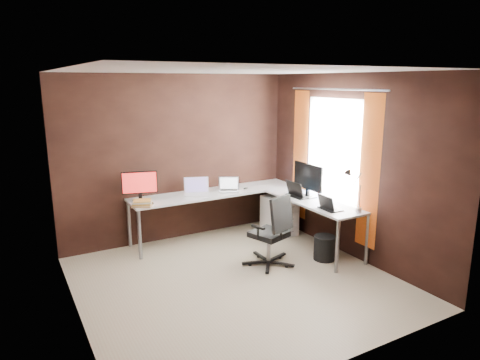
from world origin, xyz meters
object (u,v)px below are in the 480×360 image
at_px(laptop_white, 197,191).
at_px(laptop_black_small, 329,206).
at_px(wastebasket, 324,248).
at_px(monitor_right, 308,178).
at_px(monitor_left, 140,185).
at_px(book_stack, 142,203).
at_px(laptop_silver, 229,188).
at_px(desk_lamp, 353,185).
at_px(laptop_black_big, 298,193).
at_px(office_chair, 271,245).
at_px(drawer_pedestal, 279,215).

xyz_separation_m(laptop_white, laptop_black_small, (1.20, -1.59, -0.01)).
xyz_separation_m(laptop_black_small, wastebasket, (0.01, 0.06, -0.61)).
bearing_deg(laptop_white, monitor_right, -13.26).
relative_size(monitor_left, laptop_black_small, 1.58).
distance_m(laptop_black_small, book_stack, 2.51).
xyz_separation_m(monitor_right, laptop_silver, (-0.84, 0.88, -0.24)).
xyz_separation_m(laptop_white, laptop_silver, (0.51, -0.07, -0.01)).
relative_size(monitor_left, book_stack, 1.45).
bearing_deg(desk_lamp, laptop_black_big, 123.24).
height_order(desk_lamp, office_chair, desk_lamp).
bearing_deg(laptop_black_small, monitor_left, 53.29).
bearing_deg(book_stack, laptop_black_big, -17.13).
distance_m(monitor_right, laptop_black_big, 0.27).
relative_size(desk_lamp, wastebasket, 1.67).
distance_m(book_stack, wastebasket, 2.56).
height_order(laptop_white, book_stack, laptop_white).
bearing_deg(monitor_right, laptop_silver, 42.50).
bearing_deg(desk_lamp, laptop_white, 151.03).
height_order(monitor_right, desk_lamp, desk_lamp).
distance_m(monitor_left, monitor_right, 2.41).
distance_m(monitor_right, book_stack, 2.38).
relative_size(laptop_white, wastebasket, 1.31).
xyz_separation_m(laptop_black_big, wastebasket, (-0.02, -0.66, -0.61)).
bearing_deg(laptop_white, drawer_pedestal, 5.53).
relative_size(laptop_black_big, laptop_black_small, 1.19).
distance_m(drawer_pedestal, laptop_silver, 0.94).
bearing_deg(desk_lamp, office_chair, 175.39).
relative_size(laptop_silver, wastebasket, 1.14).
height_order(monitor_left, book_stack, monitor_left).
height_order(book_stack, desk_lamp, desk_lamp).
bearing_deg(wastebasket, laptop_silver, 115.61).
distance_m(laptop_white, laptop_black_big, 1.51).
bearing_deg(drawer_pedestal, desk_lamp, -84.64).
xyz_separation_m(desk_lamp, office_chair, (-0.92, 0.49, -0.80)).
relative_size(monitor_left, office_chair, 0.50).
bearing_deg(laptop_black_big, laptop_black_small, 176.05).
distance_m(laptop_silver, laptop_black_big, 1.08).
bearing_deg(monitor_right, laptop_black_big, 54.66).
bearing_deg(wastebasket, desk_lamp, -55.75).
bearing_deg(laptop_white, office_chair, -48.42).
bearing_deg(laptop_black_big, office_chair, 119.41).
bearing_deg(desk_lamp, monitor_right, 116.26).
xyz_separation_m(laptop_silver, laptop_black_big, (0.72, -0.80, 0.01)).
xyz_separation_m(monitor_right, laptop_white, (-1.35, 0.95, -0.23)).
bearing_deg(laptop_white, desk_lamp, -30.48).
bearing_deg(drawer_pedestal, wastebasket, -92.56).
bearing_deg(monitor_right, drawer_pedestal, 7.52).
height_order(laptop_silver, laptop_black_small, laptop_silver).
bearing_deg(office_chair, monitor_right, 4.65).
bearing_deg(monitor_right, desk_lamp, -178.30).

